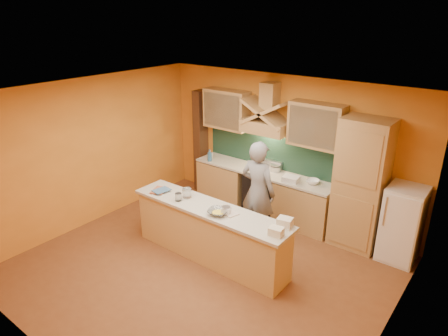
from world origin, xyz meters
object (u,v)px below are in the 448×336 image
Objects in this scene: kitchen_scale at (226,211)px; mixing_bowl at (218,212)px; fridge at (402,224)px; person at (258,192)px; stove at (262,192)px.

kitchen_scale is 0.42× the size of mixing_bowl.
fridge is 2.42m from person.
person is at bearing 89.11° from mixing_bowl.
kitchen_scale is (0.07, -1.02, 0.07)m from person.
person is at bearing 79.09° from kitchen_scale.
fridge is at bearing -157.38° from person.
mixing_bowl is at bearing 89.85° from person.
kitchen_scale is (0.54, -1.91, 0.55)m from stove.
kitchen_scale is at bearing -74.13° from stove.
mixing_bowl is (0.45, -2.00, 0.53)m from stove.
stove is 0.48× the size of person.
fridge is at bearing 26.55° from kitchen_scale.
mixing_bowl is (-0.02, -1.11, 0.06)m from person.
mixing_bowl is (-0.09, -0.09, -0.02)m from kitchen_scale.
stove is 2.12m from mixing_bowl.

